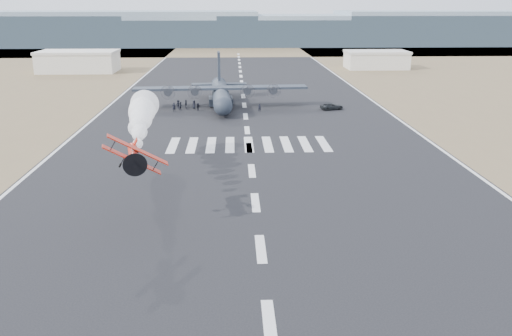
{
  "coord_description": "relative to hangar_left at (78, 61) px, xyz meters",
  "views": [
    {
      "loc": [
        -2.34,
        -33.39,
        21.82
      ],
      "look_at": [
        0.07,
        24.28,
        4.0
      ],
      "focal_mm": 38.0,
      "sensor_mm": 36.0,
      "label": 1
    }
  ],
  "objects": [
    {
      "name": "crew_b",
      "position": [
        49.02,
        -66.87,
        -2.47
      ],
      "size": [
        0.95,
        1.07,
        1.87
      ],
      "primitive_type": "imported",
      "rotation": [
        0.0,
        0.0,
        5.26
      ],
      "color": "black",
      "rests_on": "ground"
    },
    {
      "name": "transport_aircraft",
      "position": [
        46.88,
        -61.14,
        -0.65
      ],
      "size": [
        37.01,
        30.47,
        10.69
      ],
      "rotation": [
        0.0,
        0.0,
        0.05
      ],
      "color": "#222833",
      "rests_on": "ground"
    },
    {
      "name": "ridge_seg_d",
      "position": [
        52.0,
        115.0,
        3.09
      ],
      "size": [
        150.0,
        50.0,
        13.0
      ],
      "primitive_type": "cube",
      "color": "gray",
      "rests_on": "ground"
    },
    {
      "name": "ridge_seg_c",
      "position": [
        -13.0,
        115.0,
        5.09
      ],
      "size": [
        150.0,
        50.0,
        17.0
      ],
      "primitive_type": "cube",
      "color": "gray",
      "rests_on": "ground"
    },
    {
      "name": "aerobatic_biplane",
      "position": [
        39.69,
        -126.5,
        3.85
      ],
      "size": [
        5.75,
        5.92,
        4.63
      ],
      "rotation": [
        0.0,
        0.54,
        0.12
      ],
      "color": "#B42D0C"
    },
    {
      "name": "crew_c",
      "position": [
        37.93,
        -64.17,
        -2.51
      ],
      "size": [
        1.27,
        1.05,
        1.79
      ],
      "primitive_type": "imported",
      "rotation": [
        0.0,
        0.0,
        0.54
      ],
      "color": "black",
      "rests_on": "ground"
    },
    {
      "name": "scrub_far",
      "position": [
        52.0,
        85.0,
        -3.41
      ],
      "size": [
        500.0,
        80.0,
        0.0
      ],
      "primitive_type": "cube",
      "color": "olive",
      "rests_on": "ground"
    },
    {
      "name": "crew_g",
      "position": [
        54.98,
        -68.21,
        -2.6
      ],
      "size": [
        0.65,
        0.55,
        1.62
      ],
      "primitive_type": "imported",
      "rotation": [
        0.0,
        0.0,
        3.27
      ],
      "color": "black",
      "rests_on": "ground"
    },
    {
      "name": "crew_e",
      "position": [
        41.27,
        -64.31,
        -2.54
      ],
      "size": [
        0.99,
        0.91,
        1.73
      ],
      "primitive_type": "imported",
      "rotation": [
        0.0,
        0.0,
        2.53
      ],
      "color": "black",
      "rests_on": "ground"
    },
    {
      "name": "crew_a",
      "position": [
        37.34,
        -67.47,
        -2.47
      ],
      "size": [
        0.85,
        0.78,
        1.88
      ],
      "primitive_type": "imported",
      "rotation": [
        0.0,
        0.0,
        3.51
      ],
      "color": "black",
      "rests_on": "ground"
    },
    {
      "name": "runway_markings",
      "position": [
        52.0,
        -85.0,
        -3.4
      ],
      "size": [
        60.0,
        260.0,
        0.01
      ],
      "primitive_type": null,
      "color": "silver",
      "rests_on": "ground"
    },
    {
      "name": "ridge_seg_f",
      "position": [
        182.0,
        115.0,
        5.09
      ],
      "size": [
        150.0,
        50.0,
        17.0
      ],
      "primitive_type": "cube",
      "color": "gray",
      "rests_on": "ground"
    },
    {
      "name": "crew_h",
      "position": [
        38.66,
        -66.05,
        -2.54
      ],
      "size": [
        0.97,
        0.96,
        1.74
      ],
      "primitive_type": "imported",
      "rotation": [
        0.0,
        0.0,
        0.77
      ],
      "color": "black",
      "rests_on": "ground"
    },
    {
      "name": "hangar_right",
      "position": [
        98.0,
        5.0,
        -0.4
      ],
      "size": [
        20.5,
        12.5,
        5.9
      ],
      "color": "beige",
      "rests_on": "ground"
    },
    {
      "name": "crew_f",
      "position": [
        42.27,
        -66.5,
        -2.62
      ],
      "size": [
        1.08,
        1.53,
        1.58
      ],
      "primitive_type": "imported",
      "rotation": [
        0.0,
        0.0,
        1.11
      ],
      "color": "black",
      "rests_on": "ground"
    },
    {
      "name": "ground",
      "position": [
        52.0,
        -145.0,
        -3.41
      ],
      "size": [
        500.0,
        500.0,
        0.0
      ],
      "primitive_type": "plane",
      "color": "black",
      "rests_on": "ground"
    },
    {
      "name": "smoke_trail",
      "position": [
        37.24,
        -105.53,
        4.01
      ],
      "size": [
        5.06,
        25.02,
        4.11
      ],
      "rotation": [
        0.0,
        0.0,
        0.12
      ],
      "color": "white"
    },
    {
      "name": "crew_d",
      "position": [
        39.55,
        -64.06,
        -2.5
      ],
      "size": [
        0.66,
        1.12,
        1.81
      ],
      "primitive_type": "imported",
      "rotation": [
        0.0,
        0.0,
        1.69
      ],
      "color": "black",
      "rests_on": "ground"
    },
    {
      "name": "hangar_left",
      "position": [
        0.0,
        0.0,
        0.0
      ],
      "size": [
        24.5,
        14.5,
        6.7
      ],
      "color": "beige",
      "rests_on": "ground"
    },
    {
      "name": "support_vehicle",
      "position": [
        70.31,
        -66.71,
        -2.74
      ],
      "size": [
        5.28,
        3.56,
        1.34
      ],
      "primitive_type": "imported",
      "rotation": [
        0.0,
        0.0,
        1.87
      ],
      "color": "black",
      "rests_on": "ground"
    },
    {
      "name": "ridge_seg_e",
      "position": [
        117.0,
        115.0,
        4.09
      ],
      "size": [
        150.0,
        50.0,
        15.0
      ],
      "primitive_type": "cube",
      "color": "gray",
      "rests_on": "ground"
    }
  ]
}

